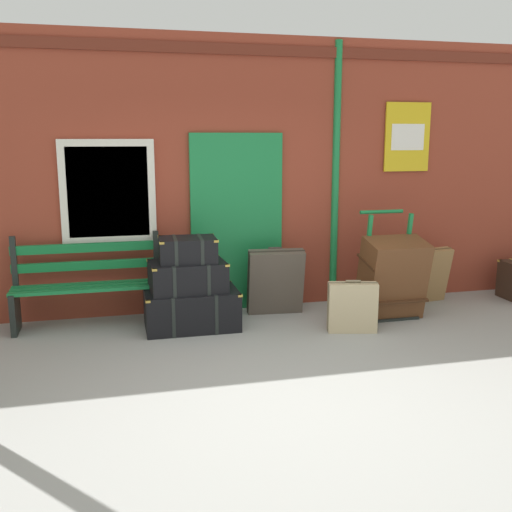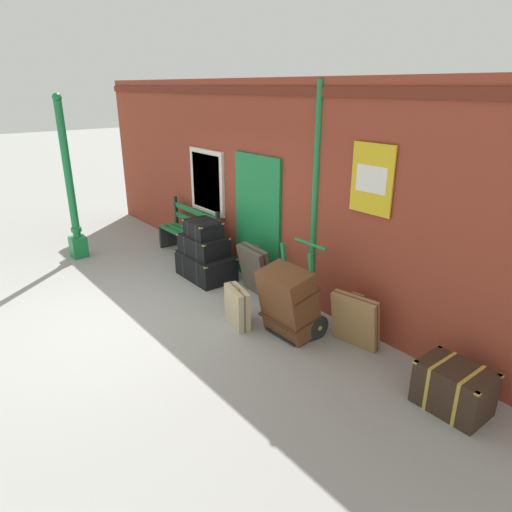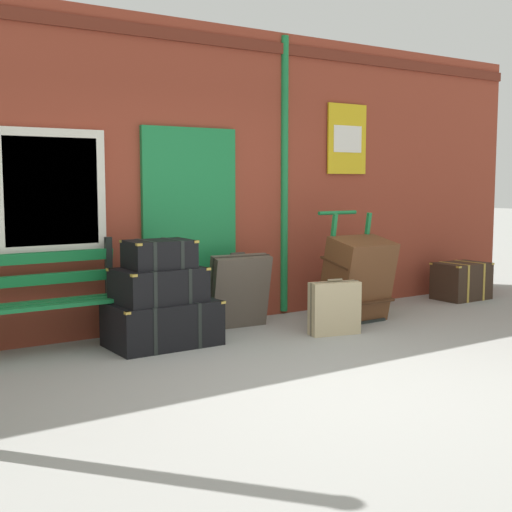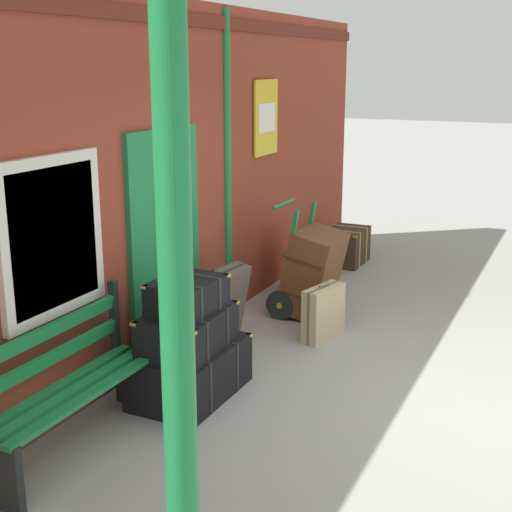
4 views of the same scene
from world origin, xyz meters
The scene contains 13 objects.
ground_plane centered at (0.00, 0.00, 0.00)m, with size 60.00×60.00×0.00m, color gray.
brick_facade centered at (0.00, 2.60, 1.60)m, with size 10.40×0.35×3.20m.
lamp_post centered at (-2.88, 0.45, 1.13)m, with size 0.28×0.28×2.98m.
platform_bench centered at (-1.60, 2.16, 0.44)m, with size 1.60×0.43×1.01m.
steamer_trunk_base centered at (-0.51, 1.81, 0.21)m, with size 1.01×0.66×0.43m.
steamer_trunk_middle centered at (-0.54, 1.81, 0.58)m, with size 0.83×0.58×0.33m.
steamer_trunk_top centered at (-0.54, 1.81, 0.87)m, with size 0.63×0.48×0.27m.
porters_trolley centered at (1.78, 1.80, 0.27)m, with size 0.71×0.56×1.21m.
large_brown_trunk centered at (1.78, 1.62, 0.48)m, with size 0.70×0.61×0.95m.
suitcase_umber centered at (1.14, 1.27, 0.27)m, with size 0.54×0.29×0.57m.
suitcase_olive centered at (0.52, 2.08, 0.39)m, with size 0.67×0.38×0.80m.
suitcase_slate centered at (2.49, 2.10, 0.35)m, with size 0.64×0.36×0.72m.
corner_trunk centered at (3.90, 1.94, 0.24)m, with size 0.69×0.50×0.49m.
Camera 2 is at (5.63, -1.97, 3.09)m, focal length 31.79 mm.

